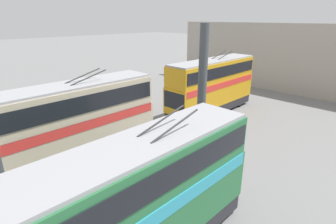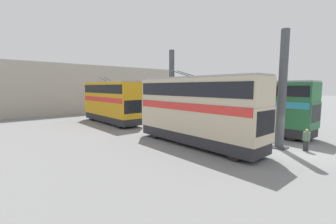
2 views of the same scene
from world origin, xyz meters
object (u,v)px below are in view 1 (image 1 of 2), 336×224
Objects in this scene: person_by_right_row at (116,158)px; person_aisle_midway at (175,160)px; oil_drum at (119,213)px; bus_left_far at (145,195)px; bus_right_mid at (212,83)px; bus_right_near at (69,123)px.

person_by_right_row is 3.62m from person_aisle_midway.
oil_drum is at bearing -7.19° from person_aisle_midway.
person_aisle_midway reaches higher than oil_drum.
bus_left_far is at bearing 15.26° from person_aisle_midway.
bus_right_mid is 16.23m from oil_drum.
oil_drum is (0.34, 2.36, -2.44)m from bus_left_far.
bus_right_near is at bearing 83.31° from oil_drum.
bus_right_near is 6.37m from oil_drum.
person_aisle_midway reaches higher than person_by_right_row.
bus_left_far is 6.24m from person_aisle_midway.
bus_left_far is at bearing -97.11° from bus_right_near.
bus_left_far is at bearing -96.84° from person_by_right_row.
bus_right_mid is 6.71× the size of person_by_right_row.
bus_left_far is at bearing -98.13° from oil_drum.
bus_right_near reaches higher than person_aisle_midway.
bus_right_mid is at bearing 28.03° from bus_left_far.
person_by_right_row is at bearing -50.67° from bus_right_near.
bus_left_far is 10.97× the size of oil_drum.
bus_right_near is 6.68m from person_aisle_midway.
person_aisle_midway is (3.97, -4.94, -2.12)m from bus_right_near.
bus_right_near is at bearing -68.63° from person_aisle_midway.
bus_right_near reaches higher than bus_right_mid.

